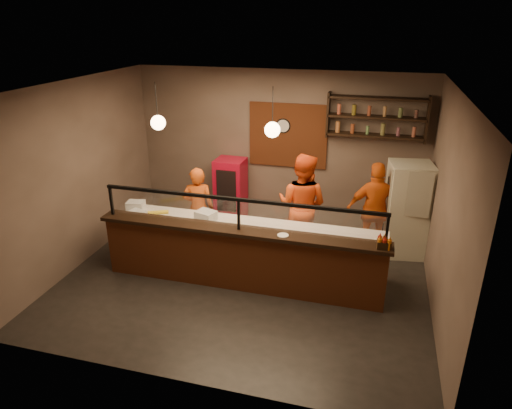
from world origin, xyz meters
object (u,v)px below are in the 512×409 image
(fridge, at_px, (406,210))
(cook_right, at_px, (375,210))
(red_cooler, at_px, (231,191))
(pepper_mill, at_px, (384,241))
(cook_left, at_px, (198,208))
(condiment_caddy, at_px, (384,244))
(pizza_dough, at_px, (230,225))
(cook_mid, at_px, (302,205))
(wall_clock, at_px, (283,126))

(fridge, bearing_deg, cook_right, -168.98)
(red_cooler, bearing_deg, pepper_mill, -36.57)
(cook_left, xyz_separation_m, condiment_caddy, (3.37, -1.23, 0.32))
(pizza_dough, bearing_deg, fridge, 28.03)
(condiment_caddy, bearing_deg, cook_left, 159.92)
(cook_left, relative_size, pizza_dough, 3.45)
(cook_mid, relative_size, condiment_caddy, 9.55)
(wall_clock, xyz_separation_m, condiment_caddy, (2.10, -2.81, -0.98))
(cook_mid, distance_m, red_cooler, 2.00)
(cook_right, xyz_separation_m, pepper_mill, (0.15, -1.76, 0.26))
(red_cooler, distance_m, pepper_mill, 4.02)
(wall_clock, xyz_separation_m, pizza_dough, (-0.38, -2.36, -1.19))
(red_cooler, bearing_deg, condiment_caddy, -36.89)
(wall_clock, height_order, cook_right, wall_clock)
(cook_mid, xyz_separation_m, red_cooler, (-1.70, 1.01, -0.27))
(wall_clock, xyz_separation_m, fridge, (2.50, -0.82, -1.22))
(red_cooler, relative_size, pizza_dough, 3.02)
(pizza_dough, xyz_separation_m, condiment_caddy, (2.48, -0.45, 0.21))
(fridge, xyz_separation_m, condiment_caddy, (-0.40, -1.99, 0.24))
(fridge, bearing_deg, pepper_mill, -110.55)
(cook_mid, xyz_separation_m, condiment_caddy, (1.45, -1.49, 0.15))
(cook_left, relative_size, condiment_caddy, 7.88)
(pizza_dough, relative_size, pepper_mill, 2.54)
(pizza_dough, height_order, pepper_mill, pepper_mill)
(wall_clock, distance_m, cook_left, 2.41)
(cook_left, bearing_deg, cook_right, 172.47)
(wall_clock, bearing_deg, cook_left, -128.75)
(red_cooler, bearing_deg, fridge, -6.65)
(cook_right, height_order, pizza_dough, cook_right)
(cook_mid, bearing_deg, cook_right, -154.46)
(pepper_mill, bearing_deg, red_cooler, 141.81)
(cook_right, bearing_deg, cook_left, -1.74)
(wall_clock, distance_m, condiment_caddy, 3.64)
(cook_left, distance_m, fridge, 3.84)
(cook_mid, height_order, cook_right, cook_mid)
(wall_clock, relative_size, condiment_caddy, 1.48)
(cook_mid, xyz_separation_m, pepper_mill, (1.45, -1.46, 0.18))
(wall_clock, distance_m, pepper_mill, 3.61)
(red_cooler, height_order, condiment_caddy, red_cooler)
(cook_right, height_order, condiment_caddy, cook_right)
(wall_clock, xyz_separation_m, cook_right, (1.95, -1.03, -1.21))
(wall_clock, height_order, cook_mid, wall_clock)
(cook_right, relative_size, pizza_dough, 3.85)
(fridge, distance_m, pizza_dough, 3.27)
(wall_clock, height_order, pepper_mill, wall_clock)
(pizza_dough, distance_m, pepper_mill, 2.53)
(wall_clock, relative_size, pepper_mill, 1.64)
(fridge, bearing_deg, cook_mid, -173.86)
(condiment_caddy, bearing_deg, cook_mid, 134.19)
(wall_clock, relative_size, red_cooler, 0.21)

